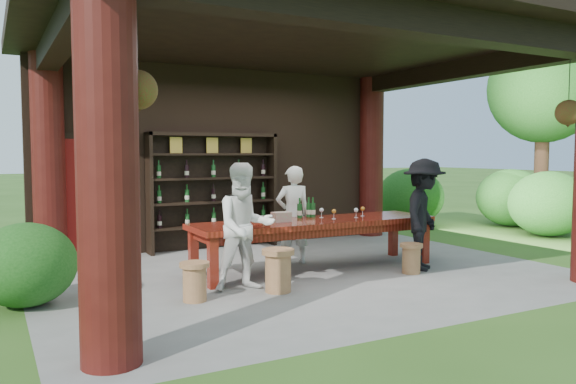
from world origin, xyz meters
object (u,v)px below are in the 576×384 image
host (293,215)px  stool_far_left (195,281)px  guest_woman (245,227)px  wine_shelf (214,191)px  stool_near_right (411,258)px  guest_man (424,214)px  tasting_table (316,227)px  stool_near_left (278,269)px  napkin_basket (281,217)px

host → stool_far_left: bearing=43.6°
guest_woman → host: bearing=47.6°
wine_shelf → stool_near_right: (1.78, -3.29, -0.82)m
wine_shelf → guest_man: wine_shelf is taller
tasting_table → guest_woman: 1.57m
guest_woman → guest_man: size_ratio=0.97×
stool_near_left → napkin_basket: 1.22m
stool_near_left → stool_near_right: 2.19m
stool_near_right → guest_woman: 2.59m
guest_woman → tasting_table: bearing=29.6°
stool_near_right → wine_shelf: bearing=118.4°
stool_near_left → guest_man: bearing=4.2°
stool_near_left → stool_near_right: bearing=1.4°
stool_near_left → stool_near_right: stool_near_left is taller
wine_shelf → stool_far_left: size_ratio=5.15×
guest_woman → wine_shelf: bearing=82.3°
host → guest_woman: (-1.36, -1.22, 0.04)m
stool_near_right → stool_far_left: bearing=179.8°
guest_man → tasting_table: bearing=114.6°
stool_far_left → napkin_basket: bearing=28.9°
stool_near_right → guest_man: (0.34, 0.13, 0.60)m
stool_near_right → guest_man: guest_man is taller
guest_woman → guest_man: 2.85m
stool_near_right → napkin_basket: napkin_basket is taller
wine_shelf → stool_far_left: bearing=-114.3°
guest_man → stool_far_left: bearing=144.2°
guest_woman → napkin_basket: 1.08m
host → wine_shelf: bearing=-61.8°
wine_shelf → host: bearing=-70.9°
guest_woman → guest_man: bearing=3.4°
wine_shelf → guest_man: bearing=-56.1°
tasting_table → guest_man: 1.62m
stool_far_left → stool_near_left: bearing=-3.6°
stool_near_right → stool_far_left: (-3.26, 0.01, 0.01)m
tasting_table → stool_near_left: (-1.11, -0.93, -0.35)m
tasting_table → guest_man: bearing=-27.8°
stool_far_left → guest_man: bearing=1.8°
wine_shelf → stool_near_right: wine_shelf is taller
stool_near_right → guest_woman: bearing=174.4°
tasting_table → napkin_basket: napkin_basket is taller
wine_shelf → host: wine_shelf is taller
stool_near_left → host: bearing=55.5°
napkin_basket → stool_far_left: bearing=-151.1°
host → napkin_basket: (-0.50, -0.56, 0.05)m
stool_near_right → guest_man: size_ratio=0.26×
stool_near_right → stool_far_left: 3.26m
stool_far_left → tasting_table: bearing=21.7°
stool_near_right → guest_man: 0.70m
guest_man → napkin_basket: bearing=121.1°
stool_far_left → guest_man: (3.60, 0.12, 0.58)m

